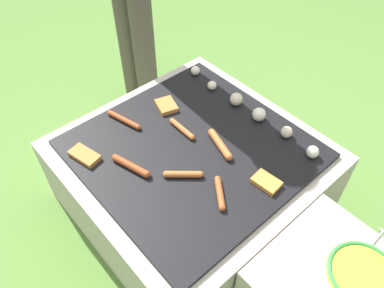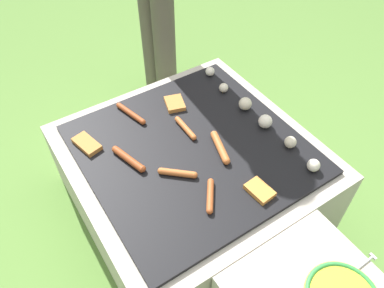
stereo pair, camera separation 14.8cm
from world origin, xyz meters
name	(u,v)px [view 1 (the left image)]	position (x,y,z in m)	size (l,w,h in m)	color
ground_plane	(192,203)	(0.00, 0.00, 0.00)	(14.00, 14.00, 0.00)	#567F38
grill	(192,178)	(0.00, 0.00, 0.19)	(0.95, 0.95, 0.39)	#B2AA9E
sausage_front_center	(220,144)	(0.07, 0.09, 0.40)	(0.17, 0.07, 0.03)	#B7602D
sausage_back_center	(182,129)	(-0.10, 0.03, 0.40)	(0.15, 0.02, 0.02)	#B7602D
sausage_front_right	(124,120)	(-0.30, -0.12, 0.40)	(0.18, 0.06, 0.02)	#93421E
sausage_back_left	(220,193)	(0.24, -0.08, 0.40)	(0.13, 0.10, 0.02)	#A34C23
sausage_mid_left	(131,166)	(-0.07, -0.24, 0.40)	(0.18, 0.07, 0.03)	#93421E
sausage_front_left	(183,174)	(0.09, -0.12, 0.40)	(0.11, 0.12, 0.03)	#B7602D
bread_slice_left	(166,106)	(-0.26, 0.08, 0.40)	(0.12, 0.10, 0.02)	#B27033
bread_slice_center	(85,155)	(-0.24, -0.35, 0.40)	(0.14, 0.09, 0.02)	#B27033
bread_slice_right	(266,182)	(0.32, 0.08, 0.40)	(0.11, 0.08, 0.02)	#D18438
mushroom_row	(251,109)	(0.02, 0.32, 0.42)	(0.75, 0.06, 0.06)	silver
plate_colorful	(364,274)	(0.74, 0.04, 0.40)	(0.22, 0.22, 0.02)	yellow
fork_utensil	(372,244)	(0.71, 0.15, 0.39)	(0.02, 0.17, 0.01)	silver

